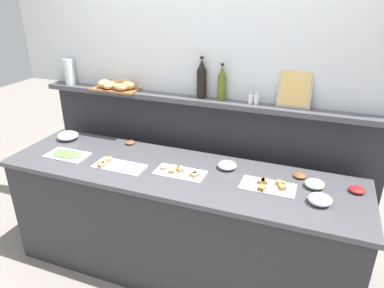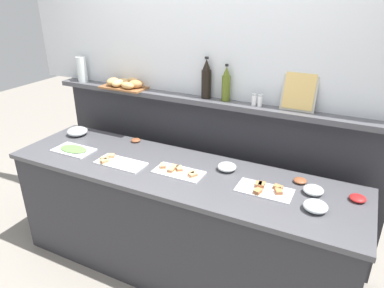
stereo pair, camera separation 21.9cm
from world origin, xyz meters
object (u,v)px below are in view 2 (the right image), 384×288
sandwich_platter_side (179,171)px  water_carafe (82,69)px  condiment_bowl_cream (136,140)px  glass_bowl_small (227,167)px  condiment_bowl_dark (358,198)px  salt_shaker (254,100)px  framed_picture (299,90)px  sandwich_platter_rear (118,162)px  bread_basket (124,83)px  condiment_bowl_red (300,181)px  wine_bottle_dark (206,80)px  pepper_shaker (260,101)px  cold_cuts_platter (74,150)px  glass_bowl_medium (313,190)px  glass_bowl_large (77,132)px  glass_bowl_extra (315,207)px  sandwich_platter_front (265,190)px  olive_oil_bottle (226,85)px

sandwich_platter_side → water_carafe: 1.43m
condiment_bowl_cream → water_carafe: size_ratio=0.36×
glass_bowl_small → condiment_bowl_dark: size_ratio=1.36×
sandwich_platter_side → salt_shaker: 0.75m
framed_picture → condiment_bowl_cream: bearing=-170.6°
sandwich_platter_rear → bread_basket: bearing=118.8°
condiment_bowl_dark → framed_picture: size_ratio=0.35×
condiment_bowl_red → wine_bottle_dark: (-0.82, 0.27, 0.54)m
pepper_shaker → framed_picture: framed_picture is taller
cold_cuts_platter → salt_shaker: salt_shaker is taller
glass_bowl_medium → glass_bowl_large: bearing=177.9°
condiment_bowl_dark → condiment_bowl_red: condiment_bowl_dark is taller
cold_cuts_platter → glass_bowl_small: bearing=11.1°
pepper_shaker → water_carafe: 1.66m
glass_bowl_extra → condiment_bowl_dark: size_ratio=1.43×
glass_bowl_medium → condiment_bowl_red: bearing=134.5°
glass_bowl_extra → bread_basket: bearing=163.1°
sandwich_platter_front → framed_picture: (0.06, 0.49, 0.54)m
glass_bowl_extra → wine_bottle_dark: size_ratio=0.45×
glass_bowl_medium → condiment_bowl_red: 0.14m
sandwich_platter_front → condiment_bowl_red: bearing=49.6°
glass_bowl_small → glass_bowl_extra: bearing=-19.9°
glass_bowl_medium → condiment_bowl_cream: glass_bowl_medium is taller
glass_bowl_medium → bread_basket: (-1.67, 0.33, 0.42)m
glass_bowl_small → salt_shaker: salt_shaker is taller
olive_oil_bottle → bread_basket: size_ratio=0.69×
glass_bowl_large → glass_bowl_medium: size_ratio=1.38×
glass_bowl_extra → condiment_bowl_dark: bearing=45.7°
glass_bowl_small → condiment_bowl_red: (0.50, 0.05, -0.01)m
sandwich_platter_side → water_carafe: size_ratio=1.61×
condiment_bowl_dark → glass_bowl_extra: bearing=-134.3°
condiment_bowl_cream → olive_oil_bottle: 0.91m
pepper_shaker → framed_picture: 0.28m
framed_picture → sandwich_platter_rear: bearing=-152.4°
sandwich_platter_front → water_carafe: (-1.86, 0.46, 0.51)m
condiment_bowl_red → bread_basket: 1.64m
bread_basket → glass_bowl_extra: bearing=-16.9°
sandwich_platter_rear → sandwich_platter_front: (1.09, 0.10, 0.00)m
condiment_bowl_dark → water_carafe: 2.47m
wine_bottle_dark → framed_picture: bearing=1.4°
sandwich_platter_side → wine_bottle_dark: (-0.03, 0.51, 0.54)m
sandwich_platter_side → wine_bottle_dark: bearing=92.9°
glass_bowl_medium → pepper_shaker: pepper_shaker is taller
glass_bowl_medium → cold_cuts_platter: bearing=-174.0°
condiment_bowl_red → pepper_shaker: size_ratio=1.00×
wine_bottle_dark → bread_basket: wine_bottle_dark is taller
framed_picture → salt_shaker: bearing=-172.8°
glass_bowl_large → bread_basket: (0.36, 0.26, 0.41)m
sandwich_platter_side → pepper_shaker: size_ratio=4.09×
glass_bowl_large → glass_bowl_medium: bearing=-2.1°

